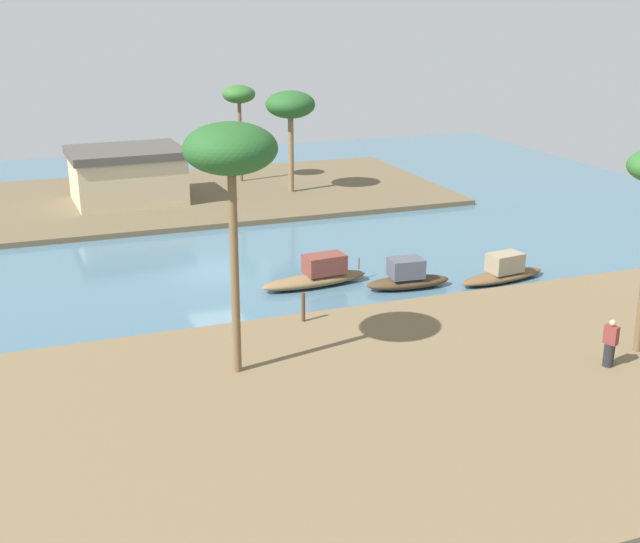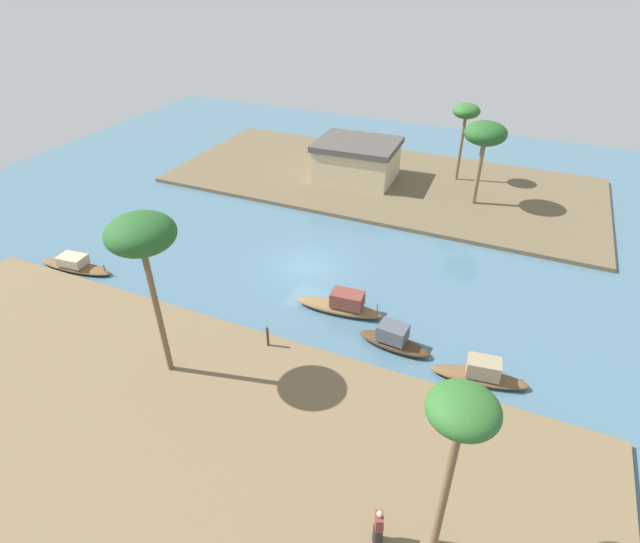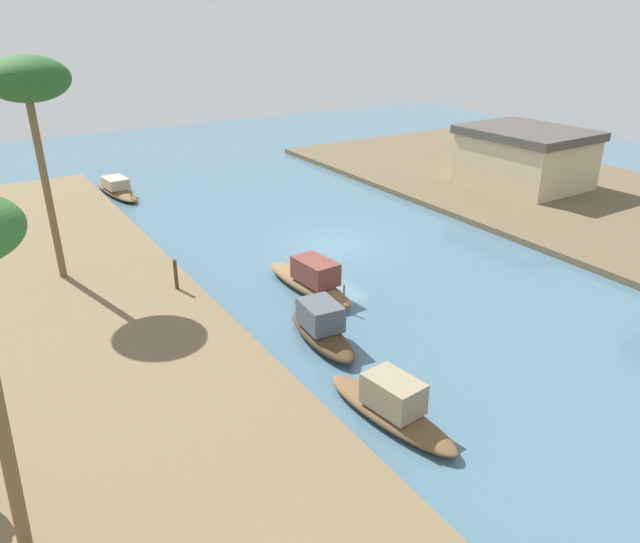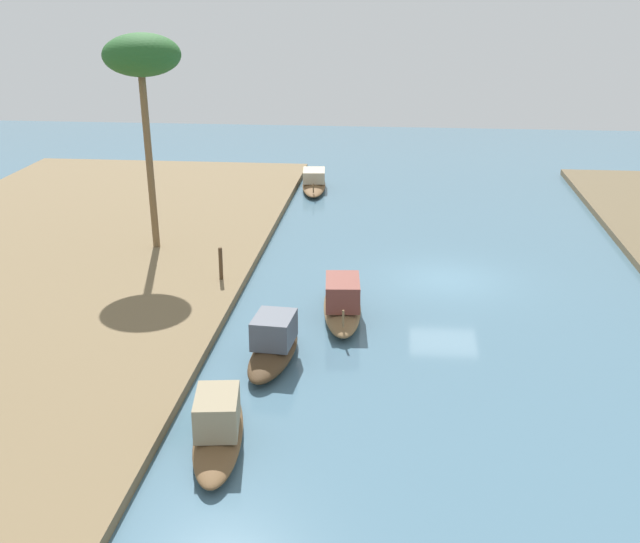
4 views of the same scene
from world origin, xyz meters
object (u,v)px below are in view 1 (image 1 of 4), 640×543
sampan_open_hull (407,277)px  palm_tree_right_tall (239,97)px  palm_tree_left_near (230,153)px  sampan_foreground (318,275)px  mooring_post (303,307)px  riverside_building (127,175)px  person_on_near_bank (610,345)px  palm_tree_right_short (290,106)px  sampan_upstream_small (503,271)px

sampan_open_hull → palm_tree_right_tall: size_ratio=0.60×
palm_tree_left_near → sampan_foreground: bearing=54.2°
mooring_post → palm_tree_right_tall: palm_tree_right_tall is taller
sampan_open_hull → riverside_building: riverside_building is taller
person_on_near_bank → palm_tree_right_short: palm_tree_right_short is taller
palm_tree_left_near → palm_tree_right_short: (10.13, 25.03, -1.81)m
sampan_open_hull → palm_tree_right_short: palm_tree_right_short is taller
palm_tree_right_tall → palm_tree_right_short: 4.84m
mooring_post → palm_tree_right_short: (6.64, 21.58, 4.91)m
sampan_upstream_small → person_on_near_bank: size_ratio=2.76×
sampan_foreground → palm_tree_right_short: (4.40, 17.08, 5.30)m
riverside_building → palm_tree_right_tall: bearing=19.6°
sampan_open_hull → palm_tree_left_near: palm_tree_left_near is taller
sampan_foreground → person_on_near_bank: person_on_near_bank is taller
sampan_upstream_small → palm_tree_right_short: size_ratio=0.71×
sampan_upstream_small → palm_tree_right_tall: size_ratio=0.71×
mooring_post → riverside_building: riverside_building is taller
sampan_upstream_small → mooring_post: 10.54m
palm_tree_left_near → palm_tree_right_short: bearing=68.0°
palm_tree_right_tall → palm_tree_left_near: bearing=-105.1°
palm_tree_left_near → palm_tree_right_tall: palm_tree_left_near is taller
sampan_upstream_small → sampan_foreground: 8.40m
sampan_foreground → palm_tree_right_short: palm_tree_right_short is taller
palm_tree_left_near → sampan_open_hull: bearing=33.9°
sampan_open_hull → sampan_upstream_small: sampan_open_hull is taller
sampan_foreground → mooring_post: mooring_post is taller
sampan_upstream_small → palm_tree_right_short: palm_tree_right_short is taller
person_on_near_bank → palm_tree_right_short: size_ratio=0.26×
palm_tree_left_near → person_on_near_bank: bearing=-18.2°
sampan_open_hull → person_on_near_bank: (2.54, -10.15, 0.54)m
palm_tree_right_tall → person_on_near_bank: bearing=-83.3°
sampan_foreground → person_on_near_bank: (6.10, -11.85, 0.56)m
sampan_open_hull → palm_tree_right_short: 19.53m
sampan_foreground → riverside_building: 19.05m
sampan_open_hull → sampan_upstream_small: (4.50, -0.62, -0.06)m
sampan_foreground → palm_tree_right_tall: 22.19m
sampan_open_hull → mooring_post: bearing=-149.5°
sampan_open_hull → mooring_post: 6.45m
sampan_open_hull → palm_tree_left_near: (-9.30, -6.25, 7.09)m
sampan_foreground → mooring_post: 5.04m
person_on_near_bank → palm_tree_left_near: 14.08m
person_on_near_bank → mooring_post: size_ratio=1.43×
palm_tree_right_short → mooring_post: bearing=-107.1°
person_on_near_bank → riverside_building: (-11.99, 29.91, 0.91)m
sampan_upstream_small → riverside_building: bearing=116.5°
sampan_open_hull → riverside_building: 21.95m
mooring_post → palm_tree_right_short: 23.10m
mooring_post → palm_tree_right_short: bearing=72.9°
sampan_upstream_small → palm_tree_left_near: palm_tree_left_near is taller
mooring_post → riverside_building: 22.87m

